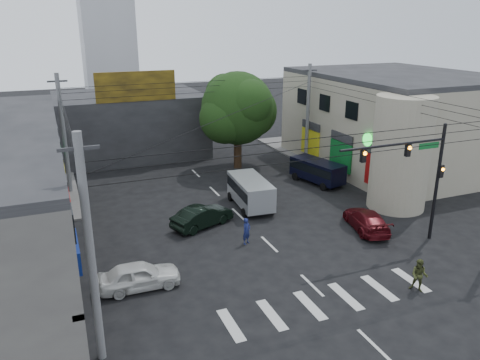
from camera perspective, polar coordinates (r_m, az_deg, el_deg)
ground at (r=26.84m, az=5.47°, el=-9.57°), size 160.00×160.00×0.00m
sidewalk_far_right at (r=50.20m, az=14.30°, el=3.60°), size 16.00×16.00×0.15m
building_right at (r=45.53m, az=18.39°, el=6.78°), size 14.00×18.00×8.00m
corner_column at (r=34.43m, az=19.00°, el=3.09°), size 4.00×4.00×8.00m
building_far at (r=48.35m, az=-13.27°, el=6.68°), size 14.00×10.00×6.00m
billboard at (r=42.87m, az=-12.58°, el=11.08°), size 7.00×0.30×2.60m
street_tree at (r=41.40m, az=-0.29°, el=8.70°), size 6.40×6.40×8.70m
traffic_gantry at (r=28.59m, az=20.79°, el=1.54°), size 7.10×0.35×7.20m
utility_pole_near_left at (r=18.22m, az=-17.76°, el=-8.58°), size 0.32×0.32×9.20m
utility_pole_far_left at (r=37.70m, az=-20.67°, el=5.14°), size 0.32×0.32×9.20m
utility_pole_far_right at (r=43.51m, az=8.25°, el=7.83°), size 0.32×0.32×9.20m
dark_sedan at (r=30.54m, az=-4.62°, el=-4.44°), size 4.42×5.27×1.40m
white_compact at (r=24.30m, az=-12.18°, el=-11.31°), size 1.82×4.13×1.38m
maroon_sedan at (r=31.11m, az=15.13°, el=-4.72°), size 3.93×5.34×1.30m
silver_minivan at (r=33.47m, az=1.28°, el=-1.61°), size 5.21×2.81×2.10m
navy_van at (r=38.97m, az=9.39°, el=0.96°), size 5.63×4.07×1.91m
traffic_officer at (r=28.10m, az=0.81°, el=-6.24°), size 0.92×0.88×1.64m
pedestrian_olive at (r=25.06m, az=21.00°, el=-10.82°), size 1.44×1.43×1.70m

